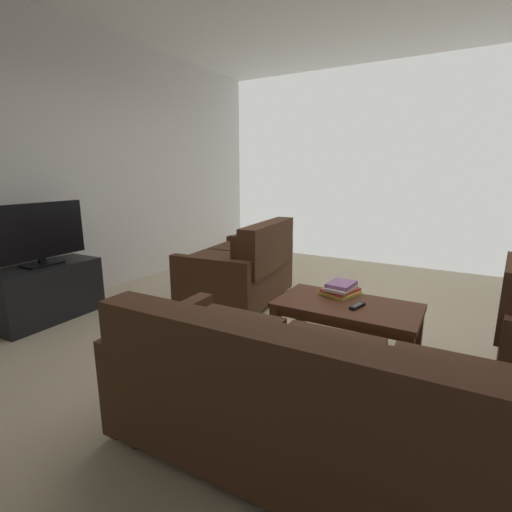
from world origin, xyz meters
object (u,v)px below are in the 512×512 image
coffee_table (347,313)px  tv_stand (46,292)px  book_stack (341,289)px  sofa_main (307,400)px  loveseat_near (243,269)px  tv_remote (357,306)px  flat_tv (38,233)px

coffee_table → tv_stand: bearing=14.2°
book_stack → coffee_table: bearing=121.5°
coffee_table → sofa_main: bearing=97.7°
loveseat_near → tv_stand: (1.36, 1.31, -0.11)m
sofa_main → tv_remote: sofa_main is taller
loveseat_near → coffee_table: (-1.31, 0.64, -0.01)m
loveseat_near → tv_stand: size_ratio=1.37×
book_stack → tv_remote: 0.29m
sofa_main → tv_stand: size_ratio=2.05×
loveseat_near → book_stack: bearing=159.0°
book_stack → tv_remote: book_stack is taller
coffee_table → book_stack: book_stack is taller
tv_stand → tv_remote: bearing=-167.0°
tv_stand → flat_tv: bearing=-170.4°
sofa_main → flat_tv: bearing=-9.0°
sofa_main → coffee_table: (0.15, -1.12, 0.02)m
loveseat_near → book_stack: 1.29m
tv_stand → flat_tv: 0.56m
loveseat_near → tv_remote: size_ratio=7.92×
sofa_main → tv_stand: sofa_main is taller
tv_stand → flat_tv: flat_tv is taller
loveseat_near → flat_tv: 1.94m
loveseat_near → tv_remote: 1.55m
sofa_main → flat_tv: 2.89m
flat_tv → tv_remote: flat_tv is taller
coffee_table → book_stack: (0.11, -0.18, 0.12)m
loveseat_near → tv_remote: bearing=154.1°
coffee_table → book_stack: size_ratio=3.23×
loveseat_near → coffee_table: 1.45m
coffee_table → flat_tv: flat_tv is taller
sofa_main → book_stack: bearing=-78.6°
coffee_table → flat_tv: bearing=14.2°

